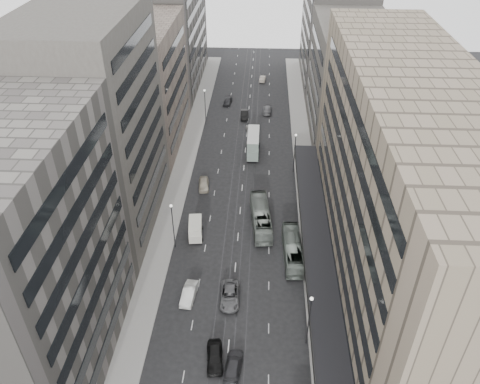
% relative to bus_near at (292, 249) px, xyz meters
% --- Properties ---
extents(ground, '(220.00, 220.00, 0.00)m').
position_rel_bus_near_xyz_m(ground, '(-8.50, -10.76, -1.50)').
color(ground, black).
rests_on(ground, ground).
extents(sidewalk_right, '(4.00, 125.00, 0.15)m').
position_rel_bus_near_xyz_m(sidewalk_right, '(3.50, 26.74, -1.43)').
color(sidewalk_right, gray).
rests_on(sidewalk_right, ground).
extents(sidewalk_left, '(4.00, 125.00, 0.15)m').
position_rel_bus_near_xyz_m(sidewalk_left, '(-20.50, 26.74, -1.43)').
color(sidewalk_left, gray).
rests_on(sidewalk_left, ground).
extents(department_store, '(19.20, 60.00, 30.00)m').
position_rel_bus_near_xyz_m(department_store, '(12.95, -2.76, 13.45)').
color(department_store, gray).
rests_on(department_store, ground).
extents(building_right_mid, '(15.00, 28.00, 24.00)m').
position_rel_bus_near_xyz_m(building_right_mid, '(13.00, 41.24, 10.50)').
color(building_right_mid, '#46423D').
rests_on(building_right_mid, ground).
extents(building_right_far, '(15.00, 32.00, 28.00)m').
position_rel_bus_near_xyz_m(building_right_far, '(13.00, 71.24, 12.50)').
color(building_right_far, slate).
rests_on(building_right_far, ground).
extents(building_left_a, '(15.00, 28.00, 30.00)m').
position_rel_bus_near_xyz_m(building_left_a, '(-30.00, -18.76, 13.50)').
color(building_left_a, slate).
rests_on(building_left_a, ground).
extents(building_left_b, '(15.00, 26.00, 34.00)m').
position_rel_bus_near_xyz_m(building_left_b, '(-30.00, 8.24, 15.50)').
color(building_left_b, '#46423D').
rests_on(building_left_b, ground).
extents(building_left_c, '(15.00, 28.00, 25.00)m').
position_rel_bus_near_xyz_m(building_left_c, '(-30.00, 35.24, 11.00)').
color(building_left_c, gray).
rests_on(building_left_c, ground).
extents(building_left_d, '(15.00, 38.00, 28.00)m').
position_rel_bus_near_xyz_m(building_left_d, '(-30.00, 68.24, 12.50)').
color(building_left_d, slate).
rests_on(building_left_d, ground).
extents(lamp_right_near, '(0.44, 0.44, 8.32)m').
position_rel_bus_near_xyz_m(lamp_right_near, '(1.20, -15.76, 3.70)').
color(lamp_right_near, '#262628').
rests_on(lamp_right_near, ground).
extents(lamp_right_far, '(0.44, 0.44, 8.32)m').
position_rel_bus_near_xyz_m(lamp_right_far, '(1.20, 24.24, 3.70)').
color(lamp_right_far, '#262628').
rests_on(lamp_right_far, ground).
extents(lamp_left_near, '(0.44, 0.44, 8.32)m').
position_rel_bus_near_xyz_m(lamp_left_near, '(-18.20, 1.24, 3.70)').
color(lamp_left_near, '#262628').
rests_on(lamp_left_near, ground).
extents(lamp_left_far, '(0.44, 0.44, 8.32)m').
position_rel_bus_near_xyz_m(lamp_left_far, '(-18.20, 44.24, 3.70)').
color(lamp_left_far, '#262628').
rests_on(lamp_left_far, ground).
extents(bus_near, '(2.96, 10.87, 3.00)m').
position_rel_bus_near_xyz_m(bus_near, '(0.00, 0.00, 0.00)').
color(bus_near, slate).
rests_on(bus_near, ground).
extents(bus_far, '(4.02, 12.18, 3.33)m').
position_rel_bus_near_xyz_m(bus_far, '(-4.90, 7.52, 0.16)').
color(bus_far, gray).
rests_on(bus_far, ground).
extents(double_decker, '(2.57, 8.31, 4.54)m').
position_rel_bus_near_xyz_m(double_decker, '(-6.85, 31.03, 0.95)').
color(double_decker, gray).
rests_on(double_decker, ground).
extents(panel_van, '(2.64, 4.74, 2.86)m').
position_rel_bus_near_xyz_m(panel_van, '(-15.30, 4.03, 0.08)').
color(panel_van, beige).
rests_on(panel_van, ground).
extents(sedan_0, '(2.51, 5.08, 1.66)m').
position_rel_bus_near_xyz_m(sedan_0, '(-9.98, -18.96, -0.67)').
color(sedan_0, black).
rests_on(sedan_0, ground).
extents(sedan_1, '(2.14, 4.91, 1.57)m').
position_rel_bus_near_xyz_m(sedan_1, '(-14.52, -9.03, -0.72)').
color(sedan_1, silver).
rests_on(sedan_1, ground).
extents(sedan_2, '(2.88, 5.81, 1.59)m').
position_rel_bus_near_xyz_m(sedan_2, '(-8.90, -9.06, -0.71)').
color(sedan_2, '#5A5A5D').
rests_on(sedan_2, ground).
extents(sedan_3, '(2.53, 5.07, 1.41)m').
position_rel_bus_near_xyz_m(sedan_3, '(-7.67, -19.89, -0.79)').
color(sedan_3, '#28282B').
rests_on(sedan_3, ground).
extents(sedan_4, '(2.34, 4.78, 1.57)m').
position_rel_bus_near_xyz_m(sedan_4, '(-15.62, 17.91, -0.72)').
color(sedan_4, '#B4AA95').
rests_on(sedan_4, ground).
extents(sedan_5, '(1.98, 5.01, 1.62)m').
position_rel_bus_near_xyz_m(sedan_5, '(-9.42, 47.63, -0.69)').
color(sedan_5, black).
rests_on(sedan_5, ground).
extents(sedan_6, '(2.77, 5.00, 1.33)m').
position_rel_bus_near_xyz_m(sedan_6, '(-7.52, 40.71, -0.84)').
color(sedan_6, beige).
rests_on(sedan_6, ground).
extents(sedan_7, '(2.29, 5.17, 1.48)m').
position_rel_bus_near_xyz_m(sedan_7, '(-3.99, 50.74, -0.76)').
color(sedan_7, '#5C5C5F').
rests_on(sedan_7, ground).
extents(sedan_8, '(2.40, 4.79, 1.57)m').
position_rel_bus_near_xyz_m(sedan_8, '(-13.93, 55.16, -0.72)').
color(sedan_8, '#262629').
rests_on(sedan_8, ground).
extents(sedan_9, '(1.94, 4.48, 1.43)m').
position_rel_bus_near_xyz_m(sedan_9, '(-5.40, 70.80, -0.78)').
color(sedan_9, gray).
rests_on(sedan_9, ground).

